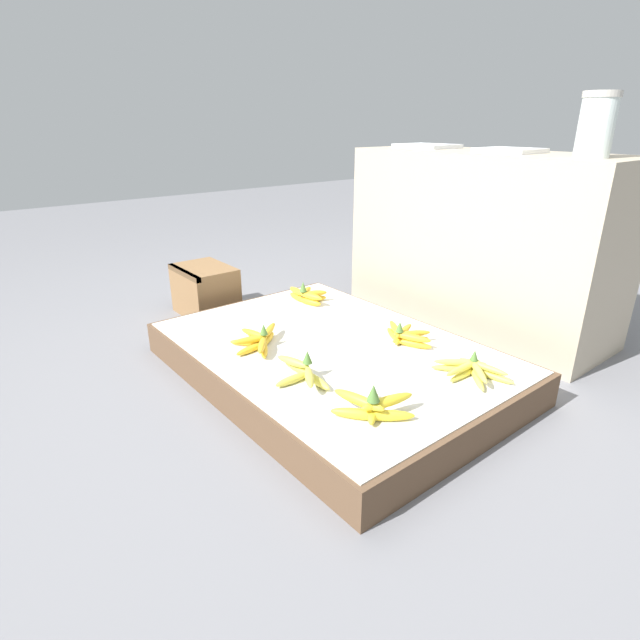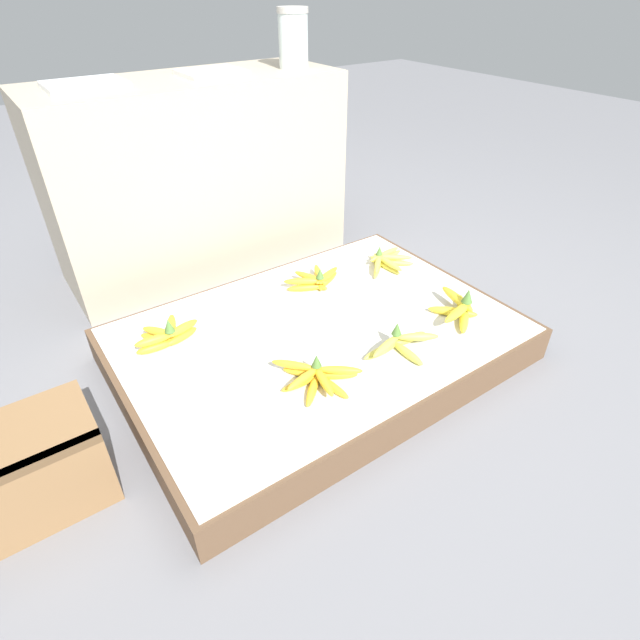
# 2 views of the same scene
# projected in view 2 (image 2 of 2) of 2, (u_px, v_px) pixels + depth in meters

# --- Properties ---
(ground_plane) EXTENTS (10.00, 10.00, 0.00)m
(ground_plane) POSITION_uv_depth(u_px,v_px,m) (319.00, 358.00, 1.73)
(ground_plane) COLOR slate
(display_platform) EXTENTS (1.28, 0.90, 0.12)m
(display_platform) POSITION_uv_depth(u_px,v_px,m) (319.00, 344.00, 1.70)
(display_platform) COLOR brown
(display_platform) RESTS_ON ground_plane
(back_vendor_table) EXTENTS (1.19, 0.46, 0.77)m
(back_vendor_table) POSITION_uv_depth(u_px,v_px,m) (200.00, 178.00, 2.09)
(back_vendor_table) COLOR tan
(back_vendor_table) RESTS_ON ground_plane
(wooden_crate) EXTENTS (0.31, 0.23, 0.24)m
(wooden_crate) POSITION_uv_depth(u_px,v_px,m) (34.00, 467.00, 1.20)
(wooden_crate) COLOR olive
(wooden_crate) RESTS_ON ground_plane
(banana_bunch_front_midleft) EXTENTS (0.23, 0.24, 0.09)m
(banana_bunch_front_midleft) POSITION_uv_depth(u_px,v_px,m) (316.00, 377.00, 1.43)
(banana_bunch_front_midleft) COLOR gold
(banana_bunch_front_midleft) RESTS_ON display_platform
(banana_bunch_front_midright) EXTENTS (0.25, 0.14, 0.10)m
(banana_bunch_front_midright) POSITION_uv_depth(u_px,v_px,m) (400.00, 344.00, 1.55)
(banana_bunch_front_midright) COLOR gold
(banana_bunch_front_midright) RESTS_ON display_platform
(banana_bunch_front_right) EXTENTS (0.22, 0.22, 0.11)m
(banana_bunch_front_right) POSITION_uv_depth(u_px,v_px,m) (460.00, 309.00, 1.70)
(banana_bunch_front_right) COLOR yellow
(banana_bunch_front_right) RESTS_ON display_platform
(banana_bunch_middle_left) EXTENTS (0.22, 0.13, 0.10)m
(banana_bunch_middle_left) POSITION_uv_depth(u_px,v_px,m) (167.00, 334.00, 1.58)
(banana_bunch_middle_left) COLOR gold
(banana_bunch_middle_left) RESTS_ON display_platform
(banana_bunch_middle_midright) EXTENTS (0.24, 0.15, 0.09)m
(banana_bunch_middle_midright) POSITION_uv_depth(u_px,v_px,m) (315.00, 280.00, 1.87)
(banana_bunch_middle_midright) COLOR gold
(banana_bunch_middle_midright) RESTS_ON display_platform
(banana_bunch_middle_right) EXTENTS (0.25, 0.18, 0.08)m
(banana_bunch_middle_right) POSITION_uv_depth(u_px,v_px,m) (385.00, 261.00, 2.00)
(banana_bunch_middle_right) COLOR #DBCC4C
(banana_bunch_middle_right) RESTS_ON display_platform
(glass_jar) EXTENTS (0.12, 0.12, 0.21)m
(glass_jar) POSITION_uv_depth(u_px,v_px,m) (293.00, 38.00, 1.97)
(glass_jar) COLOR silver
(glass_jar) RESTS_ON back_vendor_table
(foam_tray_white) EXTENTS (0.23, 0.20, 0.02)m
(foam_tray_white) POSITION_uv_depth(u_px,v_px,m) (211.00, 73.00, 1.90)
(foam_tray_white) COLOR white
(foam_tray_white) RESTS_ON back_vendor_table
(foam_tray_dark) EXTENTS (0.26, 0.22, 0.02)m
(foam_tray_dark) POSITION_uv_depth(u_px,v_px,m) (85.00, 84.00, 1.70)
(foam_tray_dark) COLOR white
(foam_tray_dark) RESTS_ON back_vendor_table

